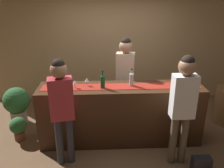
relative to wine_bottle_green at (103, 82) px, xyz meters
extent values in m
plane|color=brown|center=(0.31, 0.05, -1.15)|extent=(10.00, 10.00, 0.00)
cube|color=tan|center=(0.31, 1.95, 0.30)|extent=(6.00, 0.12, 2.90)
cube|color=#3D2314|center=(0.31, 0.05, -0.63)|extent=(2.78, 0.60, 1.04)
cube|color=maroon|center=(0.31, 0.05, -0.11)|extent=(2.64, 0.28, 0.01)
cylinder|color=#194723|center=(0.00, 0.00, -0.01)|extent=(0.07, 0.07, 0.21)
cylinder|color=#194723|center=(0.00, 0.00, 0.13)|extent=(0.03, 0.03, 0.08)
cylinder|color=black|center=(0.00, 0.00, 0.18)|extent=(0.03, 0.03, 0.02)
cylinder|color=#B2C6C1|center=(0.48, 0.08, -0.01)|extent=(0.07, 0.07, 0.21)
cylinder|color=#B2C6C1|center=(0.48, 0.08, 0.13)|extent=(0.03, 0.03, 0.08)
cylinder|color=black|center=(0.48, 0.08, 0.18)|extent=(0.03, 0.03, 0.02)
cylinder|color=silver|center=(-0.45, 0.02, -0.11)|extent=(0.06, 0.06, 0.00)
cylinder|color=silver|center=(-0.45, 0.02, -0.07)|extent=(0.01, 0.01, 0.08)
cone|color=silver|center=(-0.45, 0.02, 0.00)|extent=(0.07, 0.07, 0.06)
cylinder|color=silver|center=(-0.26, 0.11, -0.11)|extent=(0.06, 0.06, 0.00)
cylinder|color=silver|center=(-0.26, 0.11, -0.07)|extent=(0.01, 0.01, 0.08)
cone|color=silver|center=(-0.26, 0.11, 0.00)|extent=(0.07, 0.07, 0.06)
cylinder|color=#26262B|center=(0.51, 0.62, -0.74)|extent=(0.11, 0.11, 0.82)
cylinder|color=#26262B|center=(0.36, 0.65, -0.74)|extent=(0.11, 0.11, 0.82)
cube|color=beige|center=(0.43, 0.63, -0.01)|extent=(0.37, 0.26, 0.65)
sphere|color=tan|center=(0.43, 0.63, 0.44)|extent=(0.25, 0.25, 0.25)
sphere|color=black|center=(0.43, 0.63, 0.51)|extent=(0.19, 0.19, 0.19)
cylinder|color=brown|center=(1.06, -0.59, -0.75)|extent=(0.11, 0.11, 0.81)
cylinder|color=brown|center=(1.22, -0.59, -0.75)|extent=(0.11, 0.11, 0.81)
cube|color=white|center=(1.14, -0.59, -0.02)|extent=(0.34, 0.21, 0.64)
sphere|color=#9E7051|center=(1.14, -0.59, 0.42)|extent=(0.24, 0.24, 0.24)
sphere|color=black|center=(1.14, -0.59, 0.49)|extent=(0.19, 0.19, 0.19)
cylinder|color=#33333D|center=(-0.67, -0.54, -0.76)|extent=(0.11, 0.11, 0.79)
cylinder|color=#33333D|center=(-0.52, -0.51, -0.76)|extent=(0.11, 0.11, 0.79)
cube|color=#B7333D|center=(-0.60, -0.52, -0.05)|extent=(0.37, 0.26, 0.62)
sphere|color=#9E7051|center=(-0.60, -0.52, 0.38)|extent=(0.24, 0.24, 0.24)
sphere|color=black|center=(-0.60, -0.52, 0.44)|extent=(0.18, 0.18, 0.18)
cylinder|color=#9E9389|center=(-1.72, 0.74, -1.01)|extent=(0.32, 0.32, 0.28)
sphere|color=#2D6633|center=(-1.72, 0.74, -0.65)|extent=(0.53, 0.53, 0.53)
cylinder|color=brown|center=(-1.53, 0.13, -1.07)|extent=(0.19, 0.19, 0.16)
sphere|color=#2D6633|center=(-1.53, 0.13, -0.86)|extent=(0.30, 0.30, 0.30)
cube|color=black|center=(1.46, -0.80, -1.04)|extent=(0.28, 0.14, 0.22)
camera|label=1|loc=(-0.02, -3.55, 1.34)|focal=37.32mm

